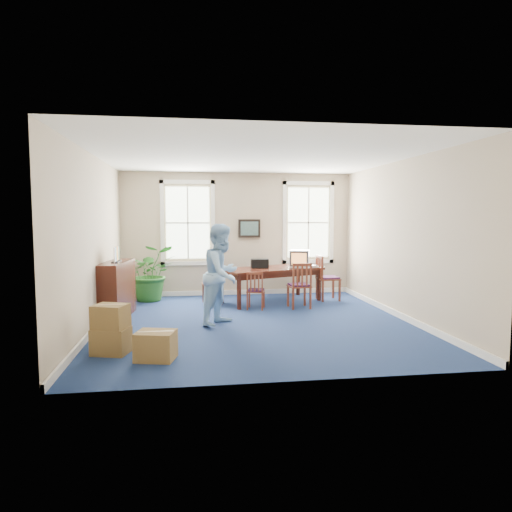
{
  "coord_description": "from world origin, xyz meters",
  "views": [
    {
      "loc": [
        -1.25,
        -8.7,
        2.07
      ],
      "look_at": [
        0.1,
        0.6,
        1.25
      ],
      "focal_mm": 32.0,
      "sensor_mm": 36.0,
      "label": 1
    }
  ],
  "objects": [
    {
      "name": "ceiling",
      "position": [
        0.0,
        0.0,
        3.2
      ],
      "size": [
        6.5,
        6.5,
        0.0
      ],
      "primitive_type": "plane",
      "rotation": [
        3.14,
        0.0,
        0.0
      ],
      "color": "white",
      "rests_on": "ground"
    },
    {
      "name": "cardboard_boxes",
      "position": [
        -2.25,
        -1.61,
        0.39
      ],
      "size": [
        1.68,
        1.68,
        0.79
      ],
      "primitive_type": null,
      "rotation": [
        0.0,
        0.0,
        -0.25
      ],
      "color": "olive",
      "rests_on": "ground"
    },
    {
      "name": "potted_plant",
      "position": [
        -2.21,
        2.66,
        0.69
      ],
      "size": [
        1.33,
        1.19,
        1.38
      ],
      "primitive_type": "imported",
      "rotation": [
        0.0,
        0.0,
        0.09
      ],
      "color": "#235C1E",
      "rests_on": "ground"
    },
    {
      "name": "man",
      "position": [
        -0.65,
        -0.05,
        0.96
      ],
      "size": [
        1.14,
        1.19,
        1.93
      ],
      "primitive_type": "imported",
      "rotation": [
        0.0,
        0.0,
        0.96
      ],
      "color": "#95C4EF",
      "rests_on": "ground"
    },
    {
      "name": "crt_tv",
      "position": [
        1.4,
        2.14,
        1.04
      ],
      "size": [
        0.59,
        0.62,
        0.42
      ],
      "primitive_type": null,
      "rotation": [
        0.0,
        0.0,
        -0.31
      ],
      "color": "#B7B7BC",
      "rests_on": "conference_table"
    },
    {
      "name": "brochure_rack",
      "position": [
        -2.73,
        0.81,
        1.36
      ],
      "size": [
        0.21,
        0.74,
        0.32
      ],
      "primitive_type": null,
      "rotation": [
        0.0,
        0.0,
        -0.11
      ],
      "color": "#99999E",
      "rests_on": "credenza"
    },
    {
      "name": "chair_end_right",
      "position": [
        2.12,
        2.09,
        0.56
      ],
      "size": [
        0.53,
        0.53,
        1.12
      ],
      "primitive_type": null,
      "rotation": [
        0.0,
        0.0,
        1.63
      ],
      "color": "maroon",
      "rests_on": "ground"
    },
    {
      "name": "baseboard_back",
      "position": [
        0.0,
        3.22,
        0.06
      ],
      "size": [
        6.0,
        0.04,
        0.12
      ],
      "primitive_type": "cube",
      "color": "white",
      "rests_on": "ground"
    },
    {
      "name": "equipment_bag",
      "position": [
        0.41,
        2.14,
        0.93
      ],
      "size": [
        0.45,
        0.31,
        0.21
      ],
      "primitive_type": "cube",
      "rotation": [
        0.0,
        0.0,
        -0.08
      ],
      "color": "black",
      "rests_on": "conference_table"
    },
    {
      "name": "conference_table",
      "position": [
        0.69,
        2.09,
        0.41
      ],
      "size": [
        2.66,
        1.91,
        0.83
      ],
      "primitive_type": null,
      "rotation": [
        0.0,
        0.0,
        0.37
      ],
      "color": "#3D160E",
      "rests_on": "ground"
    },
    {
      "name": "chair_end_left",
      "position": [
        -0.75,
        2.09,
        0.48
      ],
      "size": [
        0.48,
        0.48,
        0.97
      ],
      "primitive_type": null,
      "rotation": [
        0.0,
        0.0,
        -1.47
      ],
      "color": "maroon",
      "rests_on": "ground"
    },
    {
      "name": "wall_left",
      "position": [
        -3.0,
        0.0,
        1.6
      ],
      "size": [
        0.0,
        6.5,
        6.5
      ],
      "primitive_type": "plane",
      "rotation": [
        1.57,
        0.0,
        1.57
      ],
      "color": "tan",
      "rests_on": "ground"
    },
    {
      "name": "floor",
      "position": [
        0.0,
        0.0,
        0.0
      ],
      "size": [
        6.5,
        6.5,
        0.0
      ],
      "primitive_type": "plane",
      "color": "navy",
      "rests_on": "ground"
    },
    {
      "name": "chair_near_left",
      "position": [
        0.19,
        1.26,
        0.43
      ],
      "size": [
        0.47,
        0.47,
        0.85
      ],
      "primitive_type": null,
      "rotation": [
        0.0,
        0.0,
        2.87
      ],
      "color": "maroon",
      "rests_on": "ground"
    },
    {
      "name": "wall_front",
      "position": [
        0.0,
        -3.25,
        1.6
      ],
      "size": [
        6.5,
        0.0,
        6.5
      ],
      "primitive_type": "plane",
      "rotation": [
        -1.57,
        0.0,
        0.0
      ],
      "color": "tan",
      "rests_on": "ground"
    },
    {
      "name": "window_right",
      "position": [
        1.9,
        3.23,
        1.9
      ],
      "size": [
        1.4,
        0.12,
        2.2
      ],
      "primitive_type": null,
      "color": "white",
      "rests_on": "ground"
    },
    {
      "name": "chair_near_right",
      "position": [
        1.18,
        1.26,
        0.52
      ],
      "size": [
        0.5,
        0.5,
        1.04
      ],
      "primitive_type": null,
      "rotation": [
        0.0,
        0.0,
        3.21
      ],
      "color": "maroon",
      "rests_on": "ground"
    },
    {
      "name": "wall_picture",
      "position": [
        0.3,
        3.2,
        1.75
      ],
      "size": [
        0.58,
        0.06,
        0.48
      ],
      "primitive_type": null,
      "color": "black",
      "rests_on": "ground"
    },
    {
      "name": "wall_right",
      "position": [
        3.0,
        0.0,
        1.6
      ],
      "size": [
        0.0,
        6.5,
        6.5
      ],
      "primitive_type": "plane",
      "rotation": [
        1.57,
        0.0,
        -1.57
      ],
      "color": "tan",
      "rests_on": "ground"
    },
    {
      "name": "game_console",
      "position": [
        1.73,
        2.09,
        0.85
      ],
      "size": [
        0.22,
        0.24,
        0.05
      ],
      "primitive_type": "cube",
      "rotation": [
        0.0,
        0.0,
        0.41
      ],
      "color": "white",
      "rests_on": "conference_table"
    },
    {
      "name": "baseboard_left",
      "position": [
        -2.97,
        0.0,
        0.06
      ],
      "size": [
        0.04,
        6.5,
        0.12
      ],
      "primitive_type": "cube",
      "color": "white",
      "rests_on": "ground"
    },
    {
      "name": "window_left",
      "position": [
        -1.3,
        3.23,
        1.9
      ],
      "size": [
        1.4,
        0.12,
        2.2
      ],
      "primitive_type": null,
      "color": "white",
      "rests_on": "ground"
    },
    {
      "name": "baseboard_right",
      "position": [
        2.97,
        0.0,
        0.06
      ],
      "size": [
        0.04,
        6.5,
        0.12
      ],
      "primitive_type": "cube",
      "color": "white",
      "rests_on": "ground"
    },
    {
      "name": "wall_back",
      "position": [
        0.0,
        3.25,
        1.6
      ],
      "size": [
        6.5,
        0.0,
        6.5
      ],
      "primitive_type": "plane",
      "rotation": [
        1.57,
        0.0,
        0.0
      ],
      "color": "tan",
      "rests_on": "ground"
    },
    {
      "name": "credenza",
      "position": [
        -2.75,
        0.81,
        0.6
      ],
      "size": [
        0.6,
        1.57,
        1.2
      ],
      "primitive_type": "cube",
      "rotation": [
        0.0,
        0.0,
        -0.11
      ],
      "color": "#3D160E",
      "rests_on": "ground"
    }
  ]
}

